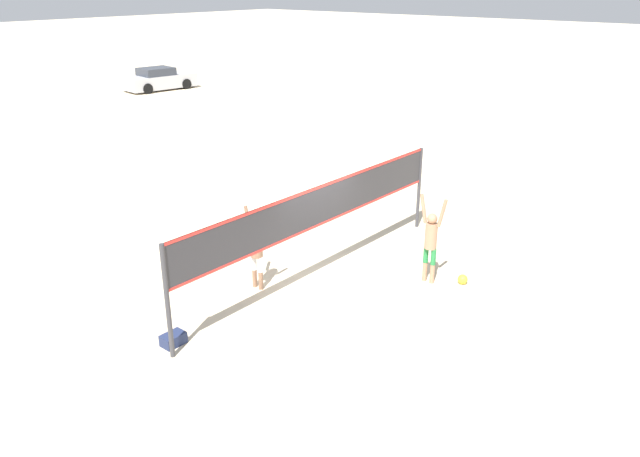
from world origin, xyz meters
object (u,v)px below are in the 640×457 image
at_px(player_blocker, 256,247).
at_px(volleyball, 463,279).
at_px(gear_bag, 173,339).
at_px(volleyball_net, 320,210).
at_px(parked_car_near, 159,80).
at_px(player_spiker, 431,238).

bearing_deg(player_blocker, volleyball, 42.39).
bearing_deg(gear_bag, volleyball_net, -4.54).
bearing_deg(parked_car_near, volleyball_net, -112.46).
xyz_separation_m(volleyball_net, gear_bag, (-4.07, 0.32, -1.61)).
distance_m(volleyball, parked_car_near, 30.60).
height_order(player_spiker, volleyball, player_spiker).
bearing_deg(volleyball, gear_bag, 152.78).
distance_m(player_blocker, parked_car_near, 28.98).
bearing_deg(volleyball, volleyball_net, 124.78).
xyz_separation_m(gear_bag, parked_car_near, (18.22, 24.96, 0.52)).
distance_m(volleyball_net, player_spiker, 2.63).
relative_size(player_spiker, volleyball, 9.14).
bearing_deg(volleyball_net, player_blocker, 149.39).
bearing_deg(player_blocker, player_spiker, 44.59).
xyz_separation_m(player_spiker, player_blocker, (-2.80, 2.84, -0.10)).
bearing_deg(volleyball_net, player_spiker, -54.15).
height_order(player_spiker, parked_car_near, player_spiker).
xyz_separation_m(volleyball, gear_bag, (-5.98, 3.08, 0.00)).
xyz_separation_m(volleyball, parked_car_near, (12.24, 28.04, 0.53)).
bearing_deg(player_spiker, player_blocker, 44.59).
xyz_separation_m(player_blocker, parked_car_near, (15.46, 24.51, -0.38)).
relative_size(volleyball, gear_bag, 0.50).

